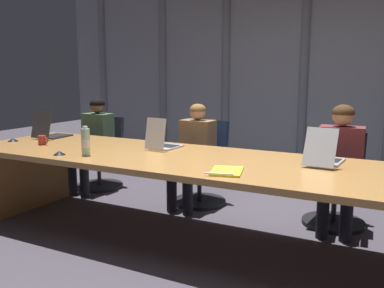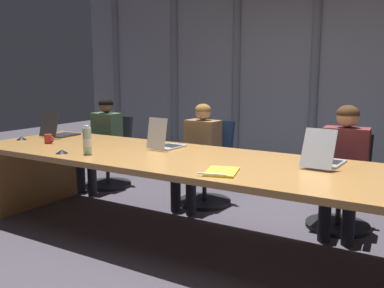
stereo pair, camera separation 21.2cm
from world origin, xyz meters
name	(u,v)px [view 1 (the left image)]	position (x,y,z in m)	size (l,w,h in m)	color
ground_plane	(224,248)	(0.00, 0.00, 0.00)	(15.97, 15.97, 0.00)	#47424C
conference_table	(225,176)	(0.00, 0.00, 0.63)	(5.10, 1.22, 0.76)	#B77F42
curtain_backdrop	(306,69)	(0.00, 2.71, 1.52)	(7.98, 0.17, 3.04)	gray
laptop_left_end	(51,132)	(-2.22, 0.25, 0.82)	(0.27, 0.41, 0.31)	#2D2D33
laptop_left_mid	(163,143)	(-0.74, 0.24, 0.81)	(0.23, 0.38, 0.31)	#BCBCC1
laptop_center	(325,157)	(0.75, 0.27, 0.81)	(0.26, 0.47, 0.30)	#A8ADB7
office_chair_left_end	(101,161)	(-2.21, 1.07, 0.34)	(0.60, 0.60, 0.90)	#2D2D38
office_chair_left_mid	(202,173)	(-0.74, 1.07, 0.35)	(0.60, 0.61, 0.93)	navy
office_chair_center	(336,190)	(0.73, 1.07, 0.33)	(0.60, 0.60, 0.90)	black
person_left_end	(94,139)	(-2.18, 0.91, 0.65)	(0.38, 0.55, 1.15)	#4C6B4C
person_left_mid	(194,150)	(-0.77, 0.91, 0.63)	(0.40, 0.56, 1.14)	olive
person_center	(340,160)	(0.77, 0.92, 0.67)	(0.44, 0.57, 1.18)	brown
water_bottle_primary	(86,142)	(-1.18, -0.35, 0.87)	(0.08, 0.08, 0.26)	#ADD1B2
coffee_mug_far	(42,140)	(-1.94, -0.13, 0.80)	(0.12, 0.08, 0.09)	#B2332D
conference_mic_left_side	(59,153)	(-1.40, -0.44, 0.77)	(0.11, 0.11, 0.04)	black
conference_mic_middle	(13,140)	(-2.38, -0.12, 0.77)	(0.11, 0.11, 0.04)	black
spiral_notepad	(227,171)	(0.17, -0.36, 0.76)	(0.29, 0.35, 0.03)	yellow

